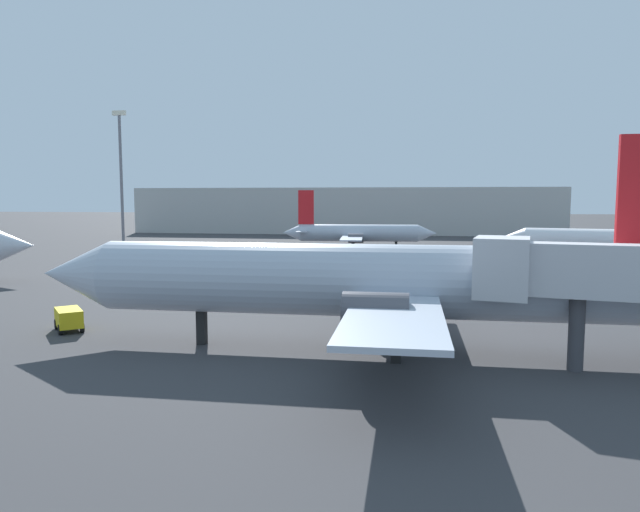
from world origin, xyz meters
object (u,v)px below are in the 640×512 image
airplane_far_left (357,233)px  baggage_cart (69,318)px  airplane_at_gate (375,281)px  airplane_distant (640,242)px  light_mast_left (121,170)px

airplane_far_left → baggage_cart: airplane_far_left is taller
airplane_at_gate → baggage_cart: (-18.08, 1.54, -2.87)m
airplane_at_gate → airplane_distant: bearing=-124.8°
baggage_cart → airplane_far_left: bearing=128.0°
airplane_at_gate → airplane_far_left: airplane_at_gate is taller
airplane_far_left → light_mast_left: bearing=166.5°
airplane_distant → baggage_cart: (-44.36, -37.15, -2.26)m
airplane_distant → airplane_far_left: airplane_distant is taller
airplane_at_gate → baggage_cart: size_ratio=13.56×
airplane_distant → airplane_far_left: (-33.02, 19.23, -0.44)m
airplane_at_gate → light_mast_left: size_ratio=1.58×
airplane_distant → baggage_cart: bearing=51.8°
airplane_distant → light_mast_left: bearing=-7.2°
airplane_far_left → airplane_at_gate: bearing=-87.8°
airplane_at_gate → airplane_far_left: (-6.73, 57.92, -1.05)m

